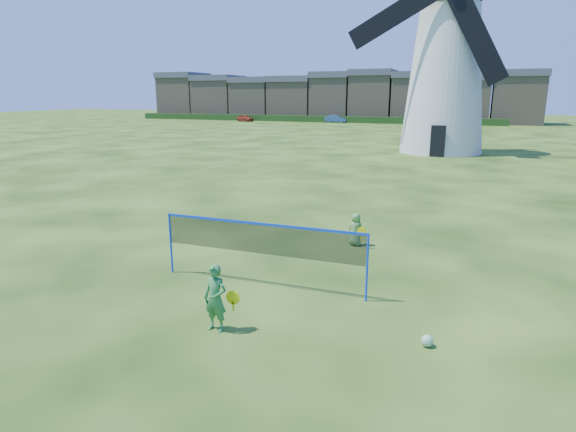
# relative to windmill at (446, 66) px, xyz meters

# --- Properties ---
(ground) EXTENTS (220.00, 220.00, 0.00)m
(ground) POSITION_rel_windmill_xyz_m (-1.97, -29.21, -6.49)
(ground) COLOR black
(ground) RESTS_ON ground
(windmill) EXTENTS (14.00, 6.17, 18.91)m
(windmill) POSITION_rel_windmill_xyz_m (0.00, 0.00, 0.00)
(windmill) COLOR silver
(windmill) RESTS_ON ground
(badminton_net) EXTENTS (5.05, 0.05, 1.55)m
(badminton_net) POSITION_rel_windmill_xyz_m (-2.06, -29.70, -5.35)
(badminton_net) COLOR blue
(badminton_net) RESTS_ON ground
(player_girl) EXTENTS (0.67, 0.37, 1.32)m
(player_girl) POSITION_rel_windmill_xyz_m (-1.97, -32.06, -5.83)
(player_girl) COLOR #317C3D
(player_girl) RESTS_ON ground
(player_boy) EXTENTS (0.63, 0.44, 1.00)m
(player_boy) POSITION_rel_windmill_xyz_m (-0.69, -25.82, -5.99)
(player_boy) COLOR #609C4B
(player_boy) RESTS_ON ground
(play_ball) EXTENTS (0.22, 0.22, 0.22)m
(play_ball) POSITION_rel_windmill_xyz_m (1.88, -31.26, -6.38)
(play_ball) COLOR green
(play_ball) RESTS_ON ground
(terraced_houses) EXTENTS (65.94, 8.40, 8.35)m
(terraced_houses) POSITION_rel_windmill_xyz_m (-21.28, 42.79, -2.54)
(terraced_houses) COLOR #8B795C
(terraced_houses) RESTS_ON ground
(hedge) EXTENTS (62.00, 0.80, 1.00)m
(hedge) POSITION_rel_windmill_xyz_m (-23.97, 36.79, -5.99)
(hedge) COLOR #193814
(hedge) RESTS_ON ground
(car_left) EXTENTS (3.43, 2.26, 1.09)m
(car_left) POSITION_rel_windmill_xyz_m (-33.32, 34.19, -5.95)
(car_left) COLOR maroon
(car_left) RESTS_ON ground
(car_right) EXTENTS (3.57, 1.36, 1.16)m
(car_right) POSITION_rel_windmill_xyz_m (-18.42, 36.78, -5.91)
(car_right) COLOR #2B4F83
(car_right) RESTS_ON ground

